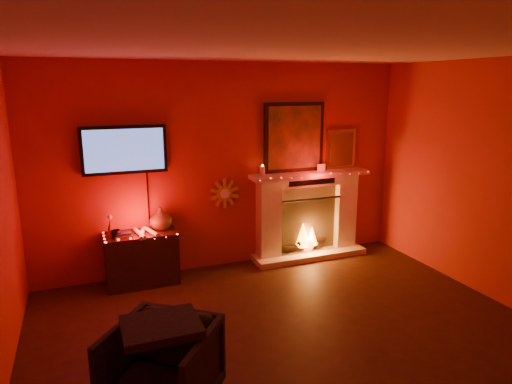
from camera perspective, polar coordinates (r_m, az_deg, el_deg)
room at (r=3.78m, az=8.07°, el=-3.09°), size 5.00×5.00×5.00m
fireplace at (r=6.49m, az=6.42°, el=-1.83°), size 1.72×0.40×2.18m
tv at (r=5.68m, az=-16.12°, el=5.06°), size 1.00×0.07×1.24m
sunburst_clock at (r=6.06m, az=-3.95°, el=-0.18°), size 0.40×0.03×0.40m
console_table at (r=5.82m, az=-13.94°, el=-7.58°), size 0.86×0.50×0.94m
armchair at (r=3.72m, az=-11.64°, el=-20.78°), size 1.04×1.04×0.68m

